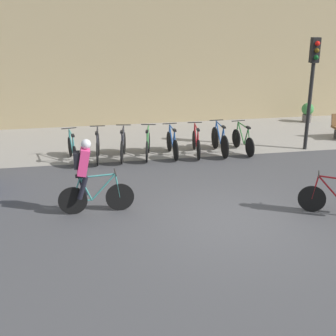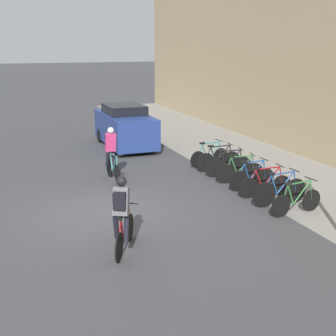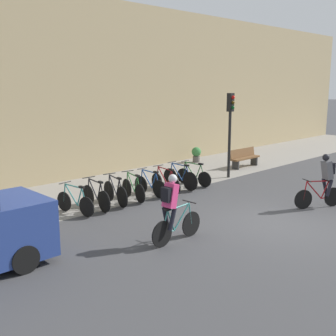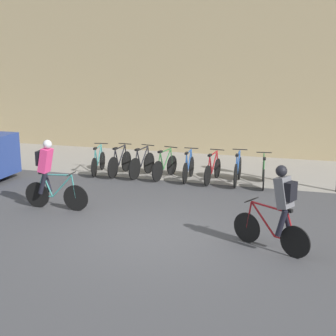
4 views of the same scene
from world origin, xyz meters
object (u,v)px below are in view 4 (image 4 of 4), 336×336
(parked_bike_1, at_px, (120,163))
(parked_bike_4, at_px, (188,168))
(parked_bike_5, at_px, (213,170))
(cyclist_pink, at_px, (49,172))
(cyclist_grey, at_px, (280,206))
(parked_bike_6, at_px, (238,170))
(parked_bike_7, at_px, (263,173))
(parked_bike_3, at_px, (165,166))
(parked_bike_0, at_px, (98,162))
(parked_bike_2, at_px, (142,164))

(parked_bike_1, height_order, parked_bike_4, parked_bike_1)
(parked_bike_1, distance_m, parked_bike_5, 3.09)
(cyclist_pink, xyz_separation_m, parked_bike_4, (2.66, 3.81, -0.55))
(cyclist_grey, xyz_separation_m, parked_bike_6, (-1.53, 4.98, -0.53))
(cyclist_pink, distance_m, parked_bike_7, 6.29)
(parked_bike_1, relative_size, parked_bike_3, 1.06)
(parked_bike_1, bearing_deg, parked_bike_4, -0.01)
(parked_bike_1, bearing_deg, parked_bike_0, -179.90)
(parked_bike_4, distance_m, parked_bike_5, 0.77)
(cyclist_pink, xyz_separation_m, parked_bike_3, (1.89, 3.81, -0.55))
(parked_bike_2, bearing_deg, parked_bike_0, -179.93)
(parked_bike_0, distance_m, parked_bike_7, 5.40)
(parked_bike_5, distance_m, parked_bike_7, 1.55)
(cyclist_grey, xyz_separation_m, parked_bike_0, (-6.16, 4.98, -0.56))
(parked_bike_2, relative_size, parked_bike_5, 0.97)
(parked_bike_0, relative_size, parked_bike_7, 0.98)
(parked_bike_2, distance_m, parked_bike_6, 3.09)
(parked_bike_1, height_order, parked_bike_5, parked_bike_1)
(cyclist_grey, xyz_separation_m, parked_bike_3, (-3.85, 4.98, -0.55))
(parked_bike_5, relative_size, parked_bike_7, 1.02)
(parked_bike_1, relative_size, parked_bike_4, 1.05)
(parked_bike_3, distance_m, parked_bike_4, 0.77)
(cyclist_grey, height_order, parked_bike_5, cyclist_grey)
(cyclist_pink, bearing_deg, parked_bike_5, 47.93)
(cyclist_grey, distance_m, parked_bike_6, 5.24)
(parked_bike_0, bearing_deg, cyclist_pink, -83.63)
(cyclist_grey, distance_m, parked_bike_0, 7.95)
(parked_bike_2, bearing_deg, parked_bike_4, -0.03)
(parked_bike_5, bearing_deg, parked_bike_3, 179.94)
(cyclist_grey, bearing_deg, parked_bike_7, 98.67)
(parked_bike_3, height_order, parked_bike_6, parked_bike_6)
(cyclist_grey, relative_size, parked_bike_5, 1.04)
(cyclist_pink, relative_size, parked_bike_2, 1.09)
(parked_bike_2, height_order, parked_bike_3, parked_bike_2)
(parked_bike_5, bearing_deg, parked_bike_4, 179.87)
(parked_bike_5, bearing_deg, parked_bike_6, 0.14)
(cyclist_pink, relative_size, parked_bike_5, 1.05)
(parked_bike_1, xyz_separation_m, parked_bike_7, (4.63, -0.00, -0.02))
(parked_bike_2, xyz_separation_m, parked_bike_3, (0.77, -0.00, -0.02))
(cyclist_pink, xyz_separation_m, parked_bike_2, (1.12, 3.81, -0.54))
(parked_bike_1, height_order, parked_bike_6, parked_bike_6)
(cyclist_grey, distance_m, parked_bike_2, 6.82)
(parked_bike_4, xyz_separation_m, parked_bike_7, (2.32, -0.00, -0.01))
(parked_bike_2, relative_size, parked_bike_4, 1.02)
(cyclist_grey, height_order, parked_bike_1, cyclist_grey)
(parked_bike_0, xyz_separation_m, parked_bike_6, (4.63, 0.00, 0.03))
(cyclist_pink, relative_size, cyclist_grey, 1.01)
(parked_bike_6, bearing_deg, cyclist_pink, -137.85)
(parked_bike_0, bearing_deg, parked_bike_5, -0.01)
(parked_bike_1, bearing_deg, cyclist_pink, -95.17)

